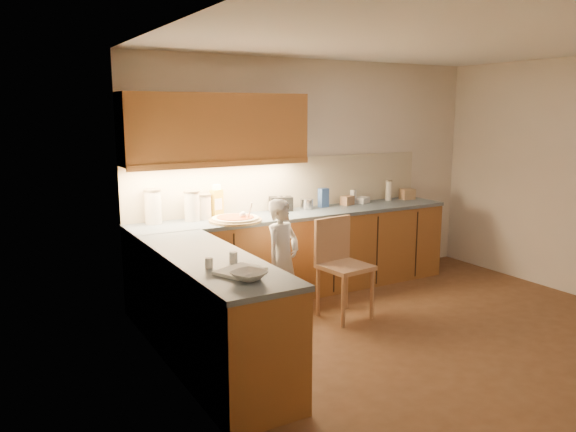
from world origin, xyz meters
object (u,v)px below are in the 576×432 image
object	(u,v)px
oil_jug	(217,203)
child	(282,260)
toaster	(281,204)
wooden_chair	(340,260)
pizza_on_board	(236,219)

from	to	relation	value
oil_jug	child	bearing A→B (deg)	-66.40
oil_jug	toaster	distance (m)	0.78
wooden_chair	toaster	world-z (taller)	toaster
child	toaster	xyz separation A→B (m)	(0.43, 0.79, 0.40)
wooden_chair	toaster	distance (m)	1.09
oil_jug	toaster	world-z (taller)	oil_jug
pizza_on_board	oil_jug	distance (m)	0.33
child	pizza_on_board	bearing A→B (deg)	93.84
wooden_chair	oil_jug	distance (m)	1.42
pizza_on_board	child	world-z (taller)	child
wooden_chair	child	bearing A→B (deg)	153.06
pizza_on_board	wooden_chair	size ratio (longest dim) A/B	0.55
pizza_on_board	child	distance (m)	0.66
child	oil_jug	xyz separation A→B (m)	(-0.34, 0.79, 0.48)
wooden_chair	oil_jug	bearing A→B (deg)	125.50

